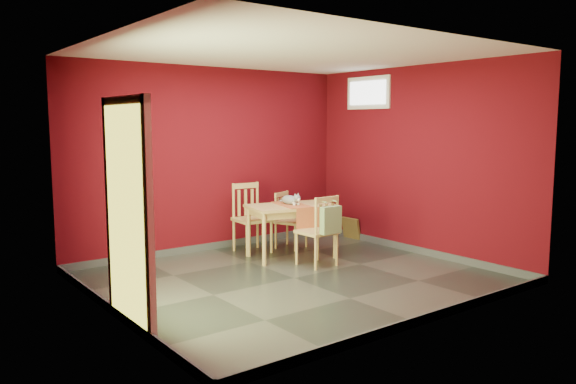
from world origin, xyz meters
TOP-DOWN VIEW (x-y plane):
  - ground at (0.00, 0.00)m, footprint 4.50×4.50m
  - room_shell at (0.00, 0.00)m, footprint 4.50×4.50m
  - doorway at (-2.23, -0.40)m, footprint 0.06×1.01m
  - window at (2.23, 1.00)m, footprint 0.05×0.90m
  - outlet_plate at (1.60, 1.99)m, footprint 0.08×0.02m
  - dining_table at (0.63, 0.87)m, footprint 1.32×0.94m
  - table_runner at (0.63, 0.75)m, footprint 0.49×0.78m
  - chair_far_left at (0.38, 1.52)m, footprint 0.50×0.50m
  - chair_far_right at (0.97, 1.39)m, footprint 0.52×0.52m
  - chair_near at (0.63, 0.27)m, footprint 0.46×0.46m
  - tote_bag at (0.64, 0.05)m, footprint 0.30×0.18m
  - cat at (0.64, 0.91)m, footprint 0.25×0.39m
  - picture_frame at (2.19, 1.30)m, footprint 0.14×0.35m

SIDE VIEW (x-z plane):
  - ground at x=0.00m, z-range 0.00..0.00m
  - room_shell at x=0.00m, z-range -2.20..2.30m
  - picture_frame at x=2.19m, z-range 0.00..0.35m
  - outlet_plate at x=1.60m, z-range 0.24..0.36m
  - chair_far_right at x=0.97m, z-range 0.01..0.86m
  - chair_near at x=0.63m, z-range 0.01..0.96m
  - chair_far_left at x=0.38m, z-range 0.01..1.02m
  - tote_bag at x=0.64m, z-range 0.44..0.86m
  - dining_table at x=0.63m, z-range 0.28..1.03m
  - table_runner at x=0.63m, z-range 0.51..0.87m
  - cat at x=0.64m, z-range 0.75..0.93m
  - doorway at x=-2.23m, z-range 0.06..2.19m
  - window at x=2.23m, z-range 2.10..2.60m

